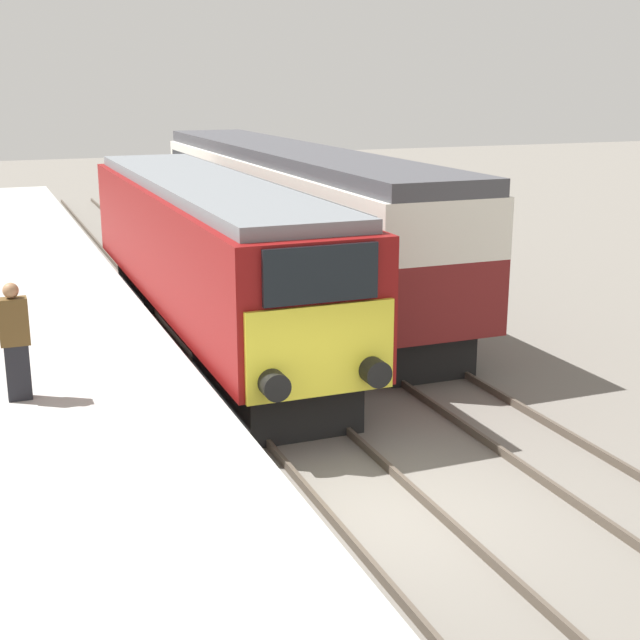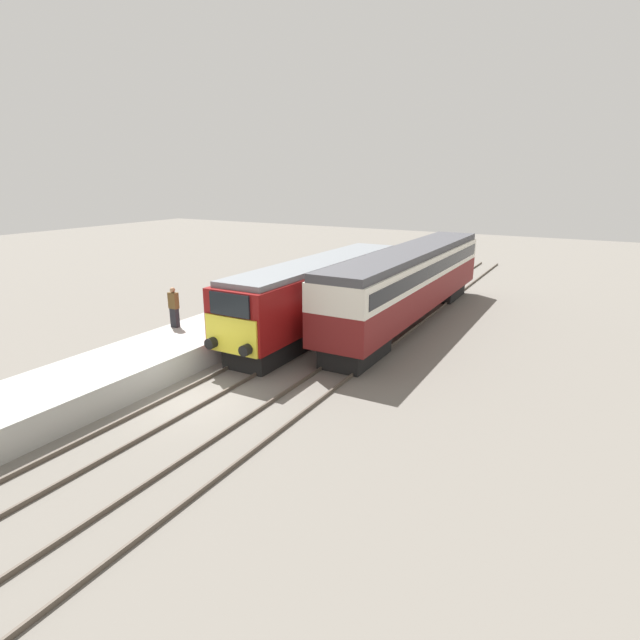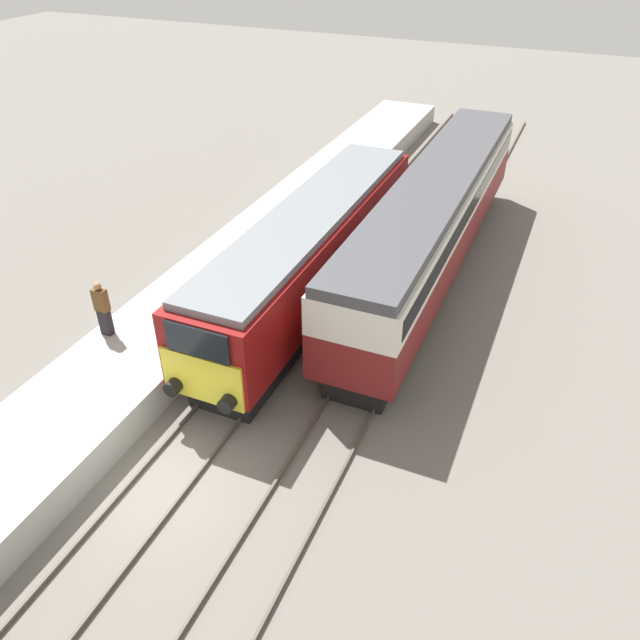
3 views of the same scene
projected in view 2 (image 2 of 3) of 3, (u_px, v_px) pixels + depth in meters
ground_plane at (194, 398)px, 17.99m from camera, size 120.00×120.00×0.00m
platform_left at (253, 319)px, 26.10m from camera, size 3.50×50.00×1.05m
rails_near_track at (273, 355)px, 22.16m from camera, size 1.51×60.00×0.14m
rails_far_track at (341, 369)px, 20.55m from camera, size 1.50×60.00×0.14m
locomotive at (321, 292)px, 25.25m from camera, size 2.70×14.68×3.71m
passenger_carriage at (411, 278)px, 26.78m from camera, size 2.75×17.97×4.05m
person_on_platform at (174, 307)px, 22.63m from camera, size 0.44×0.26×1.86m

